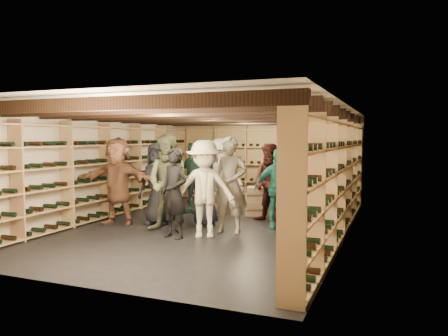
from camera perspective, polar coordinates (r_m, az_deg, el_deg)
ground at (r=9.13m, az=-1.92°, el=-7.52°), size 8.00×8.00×0.00m
walls at (r=8.97m, az=-1.94°, el=0.01°), size 5.52×8.02×2.40m
ceiling at (r=8.97m, az=-1.96°, el=7.68°), size 5.50×8.00×0.01m
ceiling_joists at (r=8.96m, az=-1.96°, el=6.78°), size 5.40×7.12×0.18m
wine_rack_left at (r=10.28m, az=-15.19°, el=-0.32°), size 0.32×7.50×2.15m
wine_rack_right at (r=8.30m, az=14.56°, el=-1.31°), size 0.32×7.50×2.15m
wine_rack_back at (r=12.58m, az=5.05°, el=0.57°), size 4.70×0.30×2.15m
crate_stack_left at (r=10.22m, az=4.39°, el=-4.36°), size 0.56×0.44×0.68m
crate_stack_right at (r=10.40m, az=-0.83°, el=-4.68°), size 0.56×0.43×0.51m
crate_loose at (r=11.76m, az=4.26°, el=-4.52°), size 0.58×0.49×0.17m
person_0 at (r=9.26m, az=-8.60°, el=-2.02°), size 0.85×0.57×1.72m
person_1 at (r=7.96m, az=-6.53°, el=-3.27°), size 0.68×0.54×1.64m
person_2 at (r=8.49m, az=-7.14°, el=-2.00°), size 1.00×0.83×1.89m
person_3 at (r=7.99m, az=-2.58°, el=-2.74°), size 1.31×1.05×1.78m
person_4 at (r=8.85m, az=7.02°, el=-2.64°), size 1.02×0.71×1.61m
person_5 at (r=9.45m, az=-13.72°, el=-1.62°), size 1.75×0.71×1.84m
person_6 at (r=9.07m, az=-2.53°, el=-2.88°), size 0.73×0.48×1.48m
person_7 at (r=8.34m, az=0.79°, el=-2.20°), size 0.72×0.52×1.85m
person_8 at (r=9.37m, az=6.14°, el=-2.00°), size 0.98×0.85×1.70m
person_9 at (r=10.30m, az=-0.54°, el=-1.16°), size 1.22×0.78×1.80m
person_10 at (r=10.60m, az=-4.11°, el=-1.35°), size 1.02×0.51×1.68m
person_11 at (r=9.84m, az=7.94°, el=-2.29°), size 1.41×0.48×1.51m
person_12 at (r=8.36m, az=9.51°, el=-2.98°), size 0.90×0.71×1.63m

